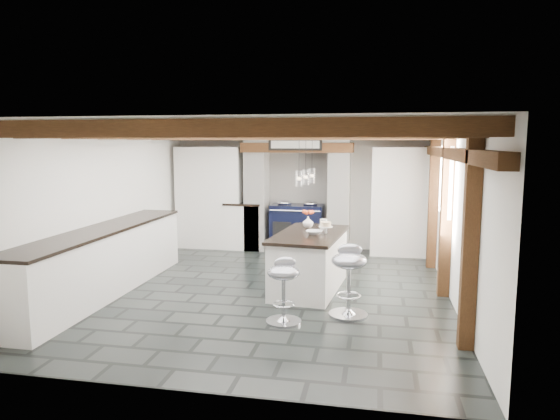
% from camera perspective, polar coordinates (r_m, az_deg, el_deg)
% --- Properties ---
extents(ground, '(6.00, 6.00, 0.00)m').
position_cam_1_polar(ground, '(7.22, -1.40, -9.09)').
color(ground, black).
rests_on(ground, ground).
extents(room_shell, '(6.00, 6.03, 6.00)m').
position_cam_1_polar(room_shell, '(8.49, -3.39, 0.80)').
color(room_shell, white).
rests_on(room_shell, ground).
extents(range_cooker, '(1.00, 0.63, 0.99)m').
position_cam_1_polar(range_cooker, '(9.68, 1.99, -1.92)').
color(range_cooker, black).
rests_on(range_cooker, ground).
extents(kitchen_island, '(1.03, 1.74, 1.09)m').
position_cam_1_polar(kitchen_island, '(7.14, 3.39, -5.80)').
color(kitchen_island, white).
rests_on(kitchen_island, ground).
extents(bar_stool_near, '(0.47, 0.47, 0.87)m').
position_cam_1_polar(bar_stool_near, '(6.09, 7.88, -7.05)').
color(bar_stool_near, silver).
rests_on(bar_stool_near, ground).
extents(bar_stool_far, '(0.50, 0.50, 0.77)m').
position_cam_1_polar(bar_stool_far, '(5.83, 0.39, -8.31)').
color(bar_stool_far, silver).
rests_on(bar_stool_far, ground).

